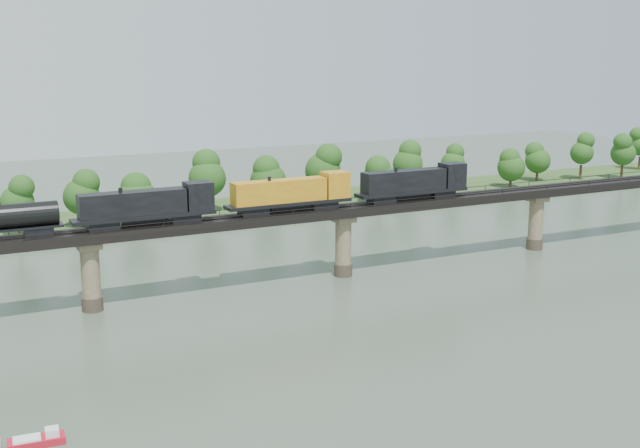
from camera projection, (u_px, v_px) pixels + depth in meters
name	position (u px, v px, depth m)	size (l,w,h in m)	color
ground	(452.00, 332.00, 104.08)	(400.00, 400.00, 0.00)	#3A4939
far_bank	(227.00, 211.00, 178.23)	(300.00, 24.00, 1.60)	#2A461C
bridge	(343.00, 243.00, 129.15)	(236.00, 30.00, 11.50)	#473A2D
bridge_superstructure	(343.00, 204.00, 127.81)	(220.00, 4.90, 0.75)	black
far_treeline	(196.00, 181.00, 169.03)	(289.06, 17.54, 13.60)	#382619
freight_train	(244.00, 198.00, 119.94)	(82.39, 3.21, 5.67)	black
motorboat	(37.00, 440.00, 74.29)	(5.23, 2.21, 1.43)	red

